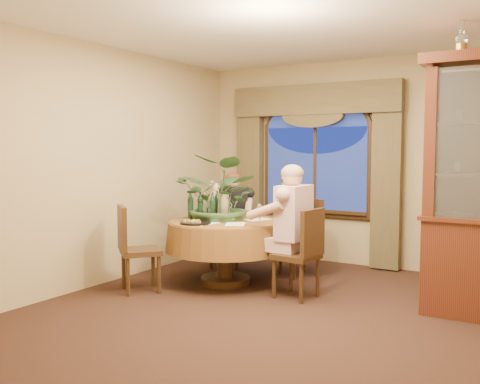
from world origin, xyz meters
The scene contains 33 objects.
floor centered at (0.00, 0.00, 0.00)m, with size 5.00×5.00×0.00m, color black.
wall_back centered at (0.00, 2.50, 1.40)m, with size 4.50×4.50×0.00m, color tan.
ceiling centered at (0.00, 0.00, 2.80)m, with size 5.00×5.00×0.00m, color white.
window centered at (-0.60, 2.43, 1.30)m, with size 1.62×0.10×1.32m, color navy, non-canonical shape.
arched_transom centered at (-0.60, 2.43, 2.08)m, with size 1.60×0.06×0.44m, color navy, non-canonical shape.
drapery_left centered at (-1.63, 2.38, 1.18)m, with size 0.38×0.14×2.32m, color #483E22.
drapery_right centered at (0.43, 2.38, 1.18)m, with size 0.38×0.14×2.32m, color #483E22.
swag_valance centered at (-0.60, 2.35, 2.28)m, with size 2.45×0.16×0.42m, color #483E22, non-canonical shape.
dining_table centered at (-1.00, 0.69, 0.38)m, with size 1.43×1.43×0.75m, color maroon.
oil_lamp_left centered at (1.53, 0.87, 2.65)m, with size 0.11×0.11×0.34m, color #A5722D, non-canonical shape.
chair_right centered at (-0.02, 0.57, 0.48)m, with size 0.42×0.42×0.96m, color black.
chair_back_right centered at (-0.42, 1.51, 0.48)m, with size 0.42×0.42×0.96m, color black.
chair_back centered at (-1.52, 1.46, 0.48)m, with size 0.42×0.42×0.96m, color black.
chair_front_left centered at (-1.63, -0.09, 0.48)m, with size 0.42×0.42×0.96m, color black.
person_pink centered at (-0.09, 0.65, 0.72)m, with size 0.51×0.47×1.43m, color #CAA1A1, non-canonical shape.
person_back centered at (-1.38, 1.49, 0.64)m, with size 0.46×0.42×1.29m, color black, non-canonical shape.
person_scarf centered at (-0.55, 1.52, 0.65)m, with size 0.46×0.43×1.30m, color black, non-canonical shape.
stoneware_vase centered at (-1.08, 0.78, 0.90)m, with size 0.16×0.16×0.30m, color #968662, non-canonical shape.
centerpiece_plant centered at (-1.09, 0.78, 1.40)m, with size 1.04×1.16×0.90m, color #30512C.
olive_bowl centered at (-0.91, 0.66, 0.77)m, with size 0.14×0.14×0.05m, color #4D582C.
cheese_platter centered at (-1.14, 0.29, 0.76)m, with size 0.35×0.35×0.02m, color black.
wine_bottle_0 centered at (-1.40, 0.83, 0.92)m, with size 0.07×0.07×0.33m, color tan.
wine_bottle_1 centered at (-1.14, 0.63, 0.92)m, with size 0.07×0.07×0.33m, color black.
wine_bottle_2 centered at (-1.43, 0.59, 0.92)m, with size 0.07×0.07×0.33m, color black.
wine_bottle_3 centered at (-1.26, 0.90, 0.92)m, with size 0.07×0.07×0.33m, color black.
wine_bottle_4 centered at (-1.37, 0.70, 0.92)m, with size 0.07×0.07×0.33m, color black.
wine_bottle_5 centered at (-1.26, 0.78, 0.92)m, with size 0.07×0.07×0.33m, color tan.
tasting_paper_0 centered at (-0.74, 0.49, 0.75)m, with size 0.21×0.30×0.00m, color white.
tasting_paper_1 centered at (-0.72, 0.96, 0.75)m, with size 0.21×0.30×0.00m, color white.
tasting_paper_2 centered at (-1.06, 0.36, 0.75)m, with size 0.21×0.30×0.00m, color white.
wine_glass_person_pink centered at (-0.52, 0.67, 0.84)m, with size 0.07×0.07×0.18m, color silver, non-canonical shape.
wine_glass_person_back centered at (-1.20, 1.11, 0.84)m, with size 0.07×0.07×0.18m, color silver, non-canonical shape.
wine_glass_person_scarf centered at (-0.77, 1.10, 0.84)m, with size 0.07×0.07×0.18m, color silver, non-canonical shape.
Camera 1 is at (2.37, -4.59, 1.60)m, focal length 40.00 mm.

